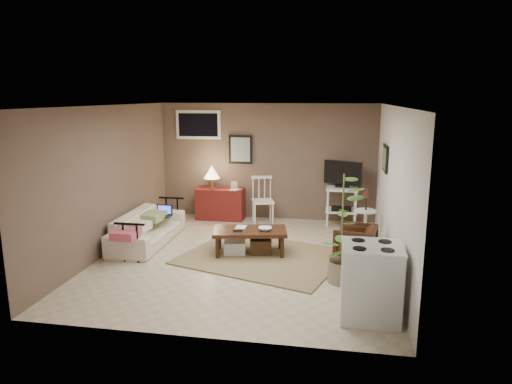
% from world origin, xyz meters
% --- Properties ---
extents(floor, '(5.00, 5.00, 0.00)m').
position_xyz_m(floor, '(0.00, 0.00, 0.00)').
color(floor, '#C1B293').
rests_on(floor, ground).
extents(art_back, '(0.50, 0.03, 0.60)m').
position_xyz_m(art_back, '(-0.55, 2.48, 1.45)').
color(art_back, black).
extents(art_right, '(0.03, 0.60, 0.45)m').
position_xyz_m(art_right, '(2.23, 1.05, 1.52)').
color(art_right, black).
extents(window, '(0.96, 0.03, 0.60)m').
position_xyz_m(window, '(-1.45, 2.48, 1.95)').
color(window, white).
extents(rug, '(2.87, 2.56, 0.02)m').
position_xyz_m(rug, '(0.30, 0.06, 0.01)').
color(rug, olive).
rests_on(rug, floor).
extents(coffee_table, '(1.27, 0.81, 0.45)m').
position_xyz_m(coffee_table, '(0.06, 0.17, 0.25)').
color(coffee_table, '#3B1E10').
rests_on(coffee_table, floor).
extents(sofa, '(0.55, 1.89, 0.74)m').
position_xyz_m(sofa, '(-1.80, 0.43, 0.37)').
color(sofa, beige).
rests_on(sofa, floor).
extents(sofa_pillows, '(0.36, 1.80, 0.13)m').
position_xyz_m(sofa_pillows, '(-1.75, 0.22, 0.45)').
color(sofa_pillows, beige).
rests_on(sofa_pillows, sofa).
extents(sofa_end_rails, '(0.51, 1.89, 0.64)m').
position_xyz_m(sofa_end_rails, '(-1.69, 0.43, 0.32)').
color(sofa_end_rails, black).
rests_on(sofa_end_rails, floor).
extents(laptop, '(0.29, 0.21, 0.20)m').
position_xyz_m(laptop, '(-1.62, 0.76, 0.48)').
color(laptop, black).
rests_on(laptop, sofa).
extents(red_console, '(0.98, 0.44, 1.14)m').
position_xyz_m(red_console, '(-0.95, 2.23, 0.39)').
color(red_console, maroon).
rests_on(red_console, floor).
extents(spindle_chair, '(0.52, 0.52, 0.94)m').
position_xyz_m(spindle_chair, '(-0.03, 2.14, 0.44)').
color(spindle_chair, white).
rests_on(spindle_chair, floor).
extents(tv_stand, '(0.73, 0.50, 1.30)m').
position_xyz_m(tv_stand, '(1.55, 2.15, 0.69)').
color(tv_stand, white).
rests_on(tv_stand, floor).
extents(side_table, '(0.37, 0.37, 1.00)m').
position_xyz_m(side_table, '(1.95, 1.09, 0.62)').
color(side_table, white).
rests_on(side_table, floor).
extents(armchair, '(0.68, 0.71, 0.62)m').
position_xyz_m(armchair, '(1.75, 0.19, 0.31)').
color(armchair, '#33190E').
rests_on(armchair, floor).
extents(potted_plant, '(0.39, 0.39, 1.55)m').
position_xyz_m(potted_plant, '(1.52, -0.73, 0.83)').
color(potted_plant, gray).
rests_on(potted_plant, floor).
extents(stove, '(0.68, 0.64, 0.89)m').
position_xyz_m(stove, '(1.84, -1.71, 0.44)').
color(stove, silver).
rests_on(stove, floor).
extents(bowl, '(0.22, 0.08, 0.22)m').
position_xyz_m(bowl, '(0.32, 0.17, 0.53)').
color(bowl, '#3B1E10').
rests_on(bowl, coffee_table).
extents(book_table, '(0.17, 0.02, 0.23)m').
position_xyz_m(book_table, '(-0.17, 0.24, 0.54)').
color(book_table, '#3B1E10').
rests_on(book_table, coffee_table).
extents(book_console, '(0.17, 0.09, 0.23)m').
position_xyz_m(book_console, '(-0.67, 2.12, 0.77)').
color(book_console, '#3B1E10').
rests_on(book_console, red_console).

